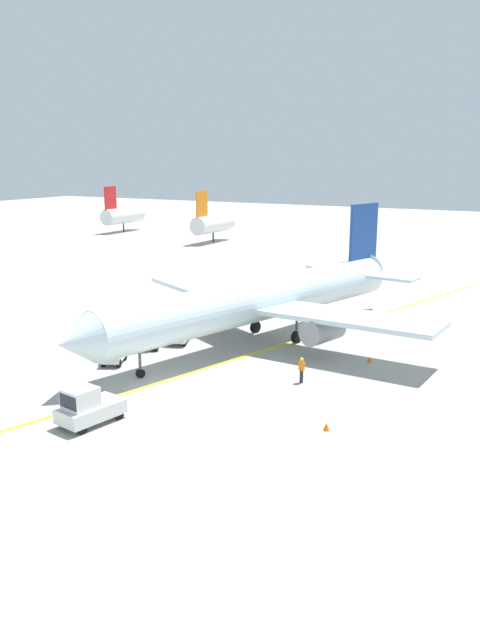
{
  "coord_description": "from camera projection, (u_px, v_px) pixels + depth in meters",
  "views": [
    {
      "loc": [
        23.72,
        -31.68,
        14.2
      ],
      "look_at": [
        1.49,
        8.54,
        2.5
      ],
      "focal_mm": 36.11,
      "sensor_mm": 36.0,
      "label": 1
    }
  ],
  "objects": [
    {
      "name": "ground_plane",
      "position": [
        156.0,
        383.0,
        41.49
      ],
      "size": [
        300.0,
        300.0,
        0.0
      ],
      "primitive_type": "plane",
      "color": "#9E9B93"
    },
    {
      "name": "taxi_line_yellow",
      "position": [
        216.0,
        365.0,
        45.03
      ],
      "size": [
        21.7,
        77.16,
        0.01
      ],
      "primitive_type": "cube",
      "rotation": [
        0.0,
        0.0,
        -0.27
      ],
      "color": "yellow",
      "rests_on": "ground"
    },
    {
      "name": "airliner",
      "position": [
        263.0,
        299.0,
        50.12
      ],
      "size": [
        27.84,
        34.77,
        10.1
      ],
      "color": "silver",
      "rests_on": "ground"
    },
    {
      "name": "pushback_tug",
      "position": [
        87.0,
        407.0,
        34.93
      ],
      "size": [
        2.51,
        3.88,
        2.2
      ],
      "color": "silver",
      "rests_on": "ground"
    },
    {
      "name": "baggage_tug_near_wing",
      "position": [
        114.0,
        350.0,
        45.39
      ],
      "size": [
        2.19,
        2.72,
        2.1
      ],
      "color": "silver",
      "rests_on": "ground"
    },
    {
      "name": "baggage_tug_by_cargo_door",
      "position": [
        145.0,
        338.0,
        48.42
      ],
      "size": [
        2.67,
        2.54,
        2.1
      ],
      "color": "silver",
      "rests_on": "ground"
    },
    {
      "name": "belt_loader_forward_hold",
      "position": [
        181.0,
        331.0,
        50.95
      ],
      "size": [
        2.93,
        5.12,
        2.59
      ],
      "color": "silver",
      "rests_on": "ground"
    },
    {
      "name": "ground_crew_marshaller",
      "position": [
        302.0,
        369.0,
        41.4
      ],
      "size": [
        0.36,
        0.24,
        1.7
      ],
      "color": "#26262D",
      "rests_on": "ground"
    },
    {
      "name": "safety_cone_nose_left",
      "position": [
        326.0,
        427.0,
        34.3
      ],
      "size": [
        0.36,
        0.36,
        0.44
      ],
      "primitive_type": "cone",
      "color": "orange",
      "rests_on": "ground"
    },
    {
      "name": "safety_cone_nose_right",
      "position": [
        369.0,
        360.0,
        45.58
      ],
      "size": [
        0.36,
        0.36,
        0.44
      ],
      "primitive_type": "cone",
      "color": "orange",
      "rests_on": "ground"
    },
    {
      "name": "distant_aircraft_far_left",
      "position": [
        123.0,
        215.0,
        124.54
      ],
      "size": [
        3.0,
        10.1,
        8.8
      ],
      "color": "silver",
      "rests_on": "ground"
    },
    {
      "name": "distant_aircraft_mid_left",
      "position": [
        213.0,
        223.0,
        109.2
      ],
      "size": [
        3.0,
        10.1,
        8.8
      ],
      "color": "silver",
      "rests_on": "ground"
    }
  ]
}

